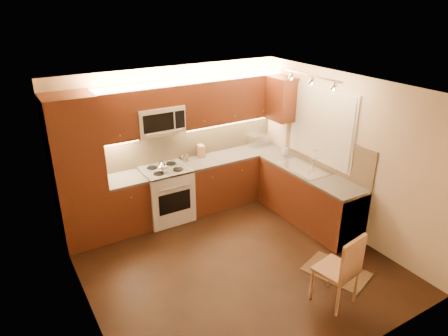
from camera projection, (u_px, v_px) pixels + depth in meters
floor at (235, 263)px, 5.85m from camera, size 4.00×4.00×0.01m
ceiling at (237, 90)px, 4.86m from camera, size 4.00×4.00×0.01m
wall_back at (173, 141)px, 6.93m from camera, size 4.00×0.01×2.50m
wall_front at (351, 265)px, 3.78m from camera, size 4.00×0.01×2.50m
wall_left at (80, 226)px, 4.41m from camera, size 0.01×4.00×2.50m
wall_right at (345, 156)px, 6.30m from camera, size 0.01×4.00×2.50m
pantry at (78, 173)px, 5.95m from camera, size 0.70×0.60×2.30m
base_cab_back_left at (126, 205)px, 6.55m from camera, size 0.62×0.60×0.86m
counter_back_left at (124, 180)px, 6.37m from camera, size 0.62×0.60×0.04m
base_cab_back_right at (233, 178)px, 7.51m from camera, size 1.92×0.60×0.86m
counter_back_right at (234, 155)px, 7.33m from camera, size 1.92×0.60×0.04m
base_cab_right at (308, 197)px, 6.80m from camera, size 0.60×2.00×0.86m
counter_right at (311, 173)px, 6.62m from camera, size 0.60×2.00×0.04m
dishwasher at (339, 215)px, 6.24m from camera, size 0.58×0.60×0.84m
backsplash_back at (191, 140)px, 7.11m from camera, size 3.30×0.02×0.60m
backsplash_right at (326, 151)px, 6.63m from camera, size 0.02×2.00×0.60m
upper_cab_back_left at (115, 116)px, 6.08m from camera, size 0.62×0.35×0.75m
upper_cab_back_right at (230, 99)px, 7.03m from camera, size 1.92×0.35×0.75m
upper_cab_bridge at (157, 96)px, 6.31m from camera, size 0.76×0.35×0.31m
upper_cab_right_corner at (282, 99)px, 7.07m from camera, size 0.35×0.50×0.75m
stove at (167, 194)px, 6.84m from camera, size 0.76×0.65×0.92m
microwave at (159, 120)px, 6.45m from camera, size 0.76×0.38×0.44m
window_frame at (321, 125)px, 6.59m from camera, size 0.03×1.44×1.24m
window_blinds at (320, 125)px, 6.58m from camera, size 0.02×1.36×1.16m
sink at (305, 164)px, 6.70m from camera, size 0.52×0.86×0.15m
faucet at (313, 158)px, 6.75m from camera, size 0.20×0.04×0.30m
track_light_bar at (312, 75)px, 5.92m from camera, size 0.04×1.20×0.03m
kettle at (162, 167)px, 6.50m from camera, size 0.21×0.21×0.19m
toaster_oven at (257, 139)px, 7.72m from camera, size 0.39×0.31×0.22m
knife_block at (201, 151)px, 7.17m from camera, size 0.11×0.16×0.21m
spice_jar_a at (182, 157)px, 7.07m from camera, size 0.05×0.05×0.09m
spice_jar_b at (187, 159)px, 6.98m from camera, size 0.05×0.05×0.09m
spice_jar_c at (183, 157)px, 7.06m from camera, size 0.06×0.06×0.10m
spice_jar_d at (187, 157)px, 7.04m from camera, size 0.05×0.05×0.10m
soap_bottle at (284, 149)px, 7.24m from camera, size 0.11×0.11×0.21m
rug at (336, 272)px, 5.66m from camera, size 0.80×0.98×0.01m
dining_chair at (336, 268)px, 4.95m from camera, size 0.51×0.51×0.99m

